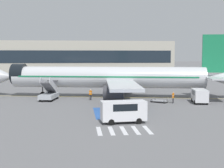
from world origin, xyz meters
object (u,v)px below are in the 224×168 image
object	(u,v)px
fuel_tanker	(134,78)
ground_crew_0	(173,97)
service_van_0	(200,95)
baggage_cart	(159,101)
service_van_2	(123,110)
airliner	(111,78)
boarding_stairs_forward	(49,94)
terminal_building	(74,58)
ground_crew_1	(91,94)

from	to	relation	value
fuel_tanker	ground_crew_0	world-z (taller)	fuel_tanker
service_van_0	baggage_cart	distance (m)	6.20
service_van_2	airliner	bearing A→B (deg)	172.69
service_van_0	ground_crew_0	distance (m)	4.13
boarding_stairs_forward	service_van_2	xyz separation A→B (m)	(9.72, -18.41, 0.45)
boarding_stairs_forward	airliner	bearing A→B (deg)	23.97
airliner	boarding_stairs_forward	bearing A→B (deg)	113.97
airliner	ground_crew_0	size ratio (longest dim) A/B	24.35
ground_crew_0	terminal_building	xyz separation A→B (m)	(-16.33, 69.09, 5.16)
service_van_0	ground_crew_0	bearing A→B (deg)	-171.47
fuel_tanker	ground_crew_0	xyz separation A→B (m)	(1.05, -28.34, -0.84)
baggage_cart	ground_crew_0	size ratio (longest dim) A/B	1.70
service_van_0	ground_crew_1	bearing A→B (deg)	174.72
boarding_stairs_forward	service_van_2	bearing A→B (deg)	-50.70
airliner	service_van_0	size ratio (longest dim) A/B	9.44
ground_crew_0	airliner	bearing A→B (deg)	-100.17
ground_crew_1	terminal_building	xyz separation A→B (m)	(-3.89, 64.36, 5.13)
service_van_2	ground_crew_0	world-z (taller)	service_van_2
airliner	service_van_2	bearing A→B (deg)	-170.75
boarding_stairs_forward	baggage_cart	bearing A→B (deg)	-2.45
ground_crew_0	boarding_stairs_forward	bearing A→B (deg)	-74.17
service_van_2	ground_crew_1	world-z (taller)	service_van_2
airliner	baggage_cart	bearing A→B (deg)	-122.62
fuel_tanker	airliner	bearing A→B (deg)	-11.46
boarding_stairs_forward	terminal_building	xyz separation A→B (m)	(2.89, 63.62, 5.20)
airliner	ground_crew_0	distance (m)	11.94
boarding_stairs_forward	ground_crew_0	world-z (taller)	boarding_stairs_forward
service_van_2	terminal_building	world-z (taller)	terminal_building
service_van_0	baggage_cart	xyz separation A→B (m)	(-5.96, 1.37, -1.02)
fuel_tanker	service_van_2	distance (m)	42.14
boarding_stairs_forward	fuel_tanker	bearing A→B (deg)	63.00
ground_crew_0	terminal_building	size ratio (longest dim) A/B	0.02
baggage_cart	terminal_building	xyz separation A→B (m)	(-14.48, 67.93, 5.92)
airliner	service_van_0	world-z (taller)	airliner
boarding_stairs_forward	ground_crew_1	bearing A→B (deg)	5.30
fuel_tanker	ground_crew_0	size ratio (longest dim) A/B	5.19
airliner	fuel_tanker	xyz separation A→B (m)	(7.65, 20.54, -1.61)
ground_crew_1	boarding_stairs_forward	bearing A→B (deg)	-163.28
airliner	service_van_2	size ratio (longest dim) A/B	8.55
service_van_2	ground_crew_1	xyz separation A→B (m)	(-2.94, 17.68, -0.38)
service_van_2	baggage_cart	size ratio (longest dim) A/B	1.68
fuel_tanker	terminal_building	xyz separation A→B (m)	(-15.28, 40.75, 4.32)
boarding_stairs_forward	ground_crew_0	xyz separation A→B (m)	(19.22, -5.47, 0.03)
service_van_0	baggage_cart	world-z (taller)	service_van_0
fuel_tanker	baggage_cart	size ratio (longest dim) A/B	3.05
airliner	terminal_building	world-z (taller)	terminal_building
baggage_cart	ground_crew_1	distance (m)	11.21
terminal_building	ground_crew_0	bearing A→B (deg)	-76.70
fuel_tanker	baggage_cart	bearing A→B (deg)	7.29
boarding_stairs_forward	service_van_2	distance (m)	20.82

